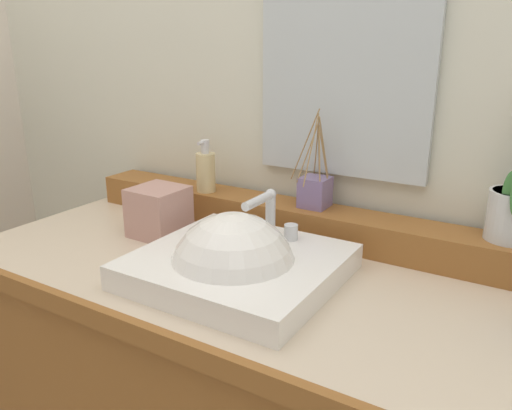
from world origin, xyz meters
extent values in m
cube|color=beige|center=(0.00, 0.42, 1.36)|extent=(3.38, 0.20, 2.72)
cube|color=beige|center=(0.00, 0.00, 0.86)|extent=(1.47, 0.63, 0.04)
cube|color=brown|center=(0.00, -0.31, 0.86)|extent=(1.47, 0.02, 0.04)
cube|color=brown|center=(0.00, 0.24, 0.92)|extent=(1.39, 0.12, 0.08)
cube|color=white|center=(-0.03, -0.06, 0.91)|extent=(0.42, 0.39, 0.05)
sphere|color=white|center=(-0.03, -0.08, 0.89)|extent=(0.28, 0.28, 0.28)
cylinder|color=silver|center=(-0.03, 0.08, 0.99)|extent=(0.02, 0.02, 0.10)
cylinder|color=silver|center=(-0.03, 0.02, 1.04)|extent=(0.02, 0.11, 0.02)
sphere|color=silver|center=(-0.03, 0.08, 1.04)|extent=(0.03, 0.03, 0.03)
cylinder|color=silver|center=(-0.09, 0.08, 0.95)|extent=(0.03, 0.03, 0.04)
cylinder|color=silver|center=(0.02, 0.08, 0.95)|extent=(0.03, 0.03, 0.04)
cylinder|color=silver|center=(0.46, 0.26, 1.02)|extent=(0.11, 0.11, 0.11)
ellipsoid|color=#387033|center=(0.45, 0.23, 1.09)|extent=(0.03, 0.03, 0.07)
cylinder|color=#D8C389|center=(-0.33, 0.22, 1.02)|extent=(0.05, 0.05, 0.11)
cylinder|color=silver|center=(-0.33, 0.22, 1.08)|extent=(0.02, 0.02, 0.02)
cylinder|color=silver|center=(-0.33, 0.22, 1.10)|extent=(0.02, 0.02, 0.02)
cylinder|color=silver|center=(-0.33, 0.21, 1.11)|extent=(0.01, 0.03, 0.01)
cube|color=slate|center=(0.00, 0.25, 1.00)|extent=(0.07, 0.07, 0.08)
cylinder|color=#9E7A4C|center=(0.02, 0.26, 1.10)|extent=(0.03, 0.01, 0.15)
cylinder|color=#9E7A4C|center=(0.02, 0.26, 1.11)|extent=(0.02, 0.03, 0.17)
cylinder|color=#9E7A4C|center=(0.00, 0.27, 1.11)|extent=(0.01, 0.03, 0.15)
cylinder|color=#9E7A4C|center=(-0.01, 0.27, 1.11)|extent=(0.03, 0.05, 0.17)
cylinder|color=#9E7A4C|center=(-0.03, 0.25, 1.12)|extent=(0.07, 0.02, 0.19)
cylinder|color=#9E7A4C|center=(-0.02, 0.23, 1.11)|extent=(0.04, 0.04, 0.15)
cylinder|color=#9E7A4C|center=(0.00, 0.22, 1.12)|extent=(0.01, 0.07, 0.17)
cylinder|color=#9E7A4C|center=(0.02, 0.24, 1.10)|extent=(0.03, 0.04, 0.14)
cube|color=tan|center=(-0.35, 0.05, 0.95)|extent=(0.13, 0.13, 0.13)
cube|color=silver|center=(0.04, 0.31, 1.34)|extent=(0.45, 0.02, 0.59)
camera|label=1|loc=(0.52, -0.90, 1.37)|focal=35.66mm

